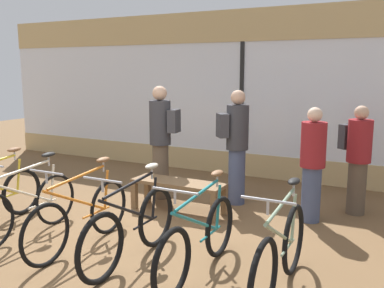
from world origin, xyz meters
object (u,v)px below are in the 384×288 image
at_px(display_bench, 178,187).
at_px(customer_near_rack, 236,143).
at_px(bicycle_left, 26,206).
at_px(customer_mid_floor, 161,138).
at_px(bicycle_center_left, 81,216).
at_px(customer_by_window, 313,163).
at_px(bicycle_right, 199,240).
at_px(customer_near_bench, 358,156).
at_px(bicycle_far_right, 281,254).
at_px(bicycle_center_right, 132,228).

distance_m(display_bench, customer_near_rack, 1.12).
relative_size(bicycle_left, customer_mid_floor, 0.94).
xyz_separation_m(bicycle_center_left, customer_by_window, (2.20, 2.14, 0.44)).
bearing_deg(bicycle_right, bicycle_center_left, -179.07).
distance_m(display_bench, customer_by_window, 1.94).
distance_m(bicycle_left, customer_near_rack, 3.11).
bearing_deg(customer_near_bench, bicycle_far_right, -96.85).
relative_size(bicycle_left, bicycle_right, 0.98).
relative_size(bicycle_right, display_bench, 1.25).
xyz_separation_m(bicycle_left, bicycle_far_right, (3.22, 0.08, 0.01)).
distance_m(customer_near_rack, customer_by_window, 1.25).
height_order(customer_near_rack, customer_near_bench, customer_near_rack).
relative_size(bicycle_center_left, customer_by_window, 1.11).
height_order(bicycle_center_right, customer_by_window, customer_by_window).
bearing_deg(customer_by_window, bicycle_center_left, -135.72).
bearing_deg(bicycle_left, bicycle_right, 1.77).
relative_size(display_bench, customer_by_window, 0.89).
distance_m(bicycle_far_right, customer_by_window, 2.16).
bearing_deg(customer_near_bench, customer_near_rack, -167.90).
relative_size(bicycle_far_right, customer_mid_floor, 0.94).
distance_m(display_bench, customer_near_bench, 2.62).
height_order(bicycle_center_left, customer_near_bench, customer_near_bench).
xyz_separation_m(bicycle_left, display_bench, (1.22, 1.71, -0.01)).
height_order(bicycle_right, bicycle_far_right, bicycle_far_right).
relative_size(bicycle_center_left, bicycle_far_right, 1.03).
bearing_deg(bicycle_right, bicycle_far_right, 0.26).
xyz_separation_m(bicycle_far_right, display_bench, (-1.99, 1.63, -0.02)).
bearing_deg(bicycle_far_right, customer_near_bench, 83.15).
xyz_separation_m(display_bench, customer_by_window, (1.82, 0.48, 0.45)).
distance_m(display_bench, customer_mid_floor, 0.96).
distance_m(bicycle_far_right, customer_near_rack, 2.81).
bearing_deg(bicycle_right, customer_mid_floor, 129.35).
relative_size(bicycle_right, customer_near_bench, 1.11).
relative_size(bicycle_center_right, display_bench, 1.24).
relative_size(bicycle_left, customer_near_bench, 1.09).
xyz_separation_m(display_bench, customer_mid_floor, (-0.57, 0.47, 0.61)).
relative_size(bicycle_right, customer_near_rack, 0.98).
bearing_deg(bicycle_far_right, customer_near_rack, 120.30).
xyz_separation_m(bicycle_right, customer_by_window, (0.67, 2.12, 0.45)).
bearing_deg(customer_near_bench, display_bench, -154.36).
height_order(display_bench, customer_mid_floor, customer_mid_floor).
relative_size(bicycle_far_right, customer_by_window, 1.08).
bearing_deg(customer_by_window, customer_near_rack, 167.82).
relative_size(bicycle_far_right, customer_near_bench, 1.08).
height_order(customer_mid_floor, customer_near_bench, customer_mid_floor).
xyz_separation_m(customer_by_window, customer_mid_floor, (-2.39, -0.01, 0.16)).
distance_m(customer_mid_floor, customer_near_bench, 2.97).
xyz_separation_m(bicycle_right, customer_mid_floor, (-1.73, 2.11, 0.61)).
relative_size(bicycle_center_right, bicycle_far_right, 1.01).
xyz_separation_m(bicycle_left, bicycle_center_left, (0.85, 0.05, -0.00)).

